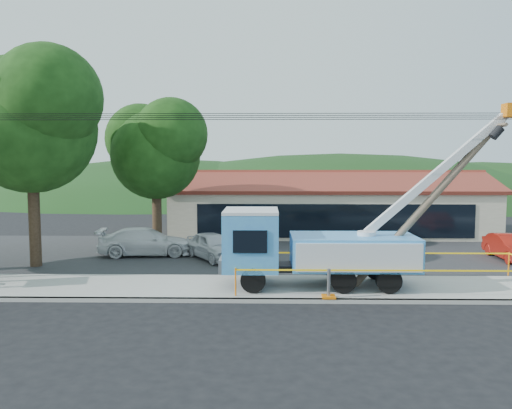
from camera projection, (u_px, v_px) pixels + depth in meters
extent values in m
plane|color=black|center=(282.00, 320.00, 16.69)|extent=(120.00, 120.00, 0.00)
cube|color=#9C9892|center=(280.00, 301.00, 18.78)|extent=(60.00, 0.25, 0.15)
cube|color=#9C9892|center=(279.00, 288.00, 20.67)|extent=(60.00, 4.00, 0.15)
cube|color=#28282B|center=(275.00, 253.00, 28.64)|extent=(60.00, 12.00, 0.10)
cube|color=#BDB296|center=(328.00, 211.00, 36.39)|extent=(22.00, 8.00, 3.40)
cube|color=black|center=(335.00, 221.00, 32.41)|extent=(18.04, 0.08, 2.21)
cube|color=brown|center=(332.00, 182.00, 34.21)|extent=(22.50, 4.53, 1.52)
cube|color=brown|center=(325.00, 180.00, 38.19)|extent=(22.50, 4.53, 1.52)
cube|color=brown|center=(328.00, 172.00, 36.14)|extent=(22.50, 0.30, 0.25)
cylinder|color=#332316|center=(34.00, 218.00, 24.68)|extent=(0.56, 0.56, 5.06)
sphere|color=#14330E|center=(31.00, 129.00, 24.29)|extent=(6.30, 6.30, 6.30)
sphere|color=#14330E|center=(13.00, 107.00, 25.06)|extent=(5.04, 5.04, 5.04)
sphere|color=#14330E|center=(48.00, 98.00, 23.31)|extent=(5.04, 5.04, 5.04)
cylinder|color=#332316|center=(157.00, 216.00, 29.60)|extent=(0.56, 0.56, 4.18)
sphere|color=#14330E|center=(156.00, 155.00, 29.28)|extent=(5.25, 5.25, 5.25)
sphere|color=#14330E|center=(141.00, 139.00, 29.92)|extent=(4.20, 4.20, 4.20)
sphere|color=#14330E|center=(171.00, 134.00, 28.47)|extent=(4.20, 4.20, 4.20)
ellipsoid|color=#1A3A15|center=(165.00, 198.00, 71.77)|extent=(78.40, 56.00, 28.00)
ellipsoid|color=#1A3A15|center=(339.00, 198.00, 71.28)|extent=(89.60, 64.00, 32.00)
ellipsoid|color=#1A3A15|center=(480.00, 198.00, 70.89)|extent=(72.80, 52.00, 26.00)
cylinder|color=black|center=(280.00, 119.00, 19.18)|extent=(60.00, 0.02, 0.02)
cylinder|color=black|center=(279.00, 117.00, 19.67)|extent=(60.00, 0.02, 0.02)
cylinder|color=black|center=(279.00, 115.00, 20.15)|extent=(60.00, 0.02, 0.02)
cylinder|color=black|center=(279.00, 113.00, 20.54)|extent=(60.00, 0.02, 0.02)
cylinder|color=black|center=(253.00, 280.00, 19.57)|extent=(1.00, 0.33, 1.00)
cylinder|color=black|center=(254.00, 267.00, 21.89)|extent=(1.00, 0.33, 1.00)
cylinder|color=black|center=(343.00, 280.00, 19.50)|extent=(1.00, 0.33, 1.00)
cylinder|color=black|center=(335.00, 268.00, 21.82)|extent=(1.00, 0.33, 1.00)
cylinder|color=black|center=(389.00, 281.00, 19.47)|extent=(1.00, 0.33, 1.00)
cylinder|color=black|center=(376.00, 268.00, 21.79)|extent=(1.00, 0.33, 1.00)
cube|color=black|center=(323.00, 267.00, 20.65)|extent=(7.31, 1.11, 0.28)
cube|color=#3D8ADB|center=(251.00, 240.00, 20.61)|extent=(2.21, 2.66, 2.32)
cube|color=silver|center=(251.00, 211.00, 20.51)|extent=(2.21, 2.66, 0.13)
cube|color=black|center=(226.00, 236.00, 20.62)|extent=(0.09, 1.99, 1.00)
cube|color=gray|center=(223.00, 261.00, 20.71)|extent=(0.17, 2.55, 0.55)
cube|color=#3D8ADB|center=(353.00, 251.00, 20.57)|extent=(5.09, 2.66, 1.33)
cylinder|color=silver|center=(367.00, 239.00, 20.52)|extent=(0.77, 0.77, 0.66)
cube|color=silver|center=(437.00, 173.00, 20.22)|extent=(5.82, 0.31, 5.17)
cube|color=gray|center=(446.00, 166.00, 20.19)|extent=(3.50, 0.20, 3.11)
cube|color=orange|center=(512.00, 110.00, 19.73)|extent=(0.66, 0.55, 0.55)
cube|color=orange|center=(329.00, 297.00, 18.84)|extent=(0.50, 0.50, 0.09)
cube|color=orange|center=(382.00, 274.00, 22.53)|extent=(0.50, 0.50, 0.09)
cylinder|color=brown|center=(430.00, 200.00, 20.35)|extent=(6.34, 0.31, 7.37)
cube|color=brown|center=(496.00, 126.00, 20.04)|extent=(0.16, 1.74, 0.16)
cylinder|color=black|center=(486.00, 134.00, 20.55)|extent=(0.58, 0.35, 0.59)
cylinder|color=black|center=(497.00, 132.00, 19.59)|extent=(0.58, 0.35, 0.59)
cylinder|color=orange|center=(236.00, 282.00, 19.13)|extent=(0.06, 0.06, 1.06)
cylinder|color=orange|center=(509.00, 264.00, 22.49)|extent=(0.06, 0.06, 1.06)
cylinder|color=orange|center=(240.00, 263.00, 22.72)|extent=(0.06, 0.06, 1.06)
cube|color=#E7B80C|center=(395.00, 271.00, 18.97)|extent=(12.13, 0.01, 0.06)
cube|color=#E7B80C|center=(374.00, 253.00, 22.56)|extent=(12.13, 0.01, 0.06)
cube|color=#E7B80C|center=(238.00, 261.00, 20.88)|extent=(0.01, 3.61, 0.06)
imported|color=silver|center=(213.00, 261.00, 26.63)|extent=(3.73, 4.45, 1.44)
imported|color=#A21A10|center=(510.00, 262.00, 26.43)|extent=(1.51, 4.12, 1.35)
imported|color=silver|center=(147.00, 257.00, 27.71)|extent=(5.43, 2.65, 1.52)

